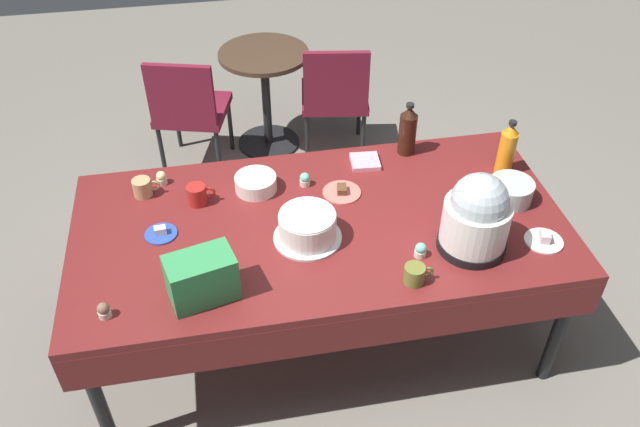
% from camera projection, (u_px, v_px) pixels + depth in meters
% --- Properties ---
extents(ground, '(9.00, 9.00, 0.00)m').
position_uv_depth(ground, '(320.00, 330.00, 3.38)').
color(ground, slate).
extents(potluck_table, '(2.20, 1.10, 0.75)m').
position_uv_depth(potluck_table, '(320.00, 232.00, 2.94)').
color(potluck_table, maroon).
rests_on(potluck_table, ground).
extents(frosted_layer_cake, '(0.30, 0.30, 0.14)m').
position_uv_depth(frosted_layer_cake, '(307.00, 227.00, 2.77)').
color(frosted_layer_cake, silver).
rests_on(frosted_layer_cake, potluck_table).
extents(slow_cooker, '(0.29, 0.29, 0.37)m').
position_uv_depth(slow_cooker, '(477.00, 216.00, 2.66)').
color(slow_cooker, black).
rests_on(slow_cooker, potluck_table).
extents(glass_salad_bowl, '(0.21, 0.21, 0.10)m').
position_uv_depth(glass_salad_bowl, '(511.00, 191.00, 2.99)').
color(glass_salad_bowl, '#B2C6BC').
rests_on(glass_salad_bowl, potluck_table).
extents(ceramic_snack_bowl, '(0.20, 0.20, 0.07)m').
position_uv_depth(ceramic_snack_bowl, '(256.00, 183.00, 3.05)').
color(ceramic_snack_bowl, silver).
rests_on(ceramic_snack_bowl, potluck_table).
extents(dessert_plate_coral, '(0.18, 0.18, 0.04)m').
position_uv_depth(dessert_plate_coral, '(342.00, 192.00, 3.05)').
color(dessert_plate_coral, '#E07266').
rests_on(dessert_plate_coral, potluck_table).
extents(dessert_plate_cobalt, '(0.14, 0.14, 0.04)m').
position_uv_depth(dessert_plate_cobalt, '(161.00, 233.00, 2.83)').
color(dessert_plate_cobalt, '#2D4CB2').
rests_on(dessert_plate_cobalt, potluck_table).
extents(dessert_plate_white, '(0.17, 0.17, 0.05)m').
position_uv_depth(dessert_plate_white, '(544.00, 240.00, 2.79)').
color(dessert_plate_white, white).
rests_on(dessert_plate_white, potluck_table).
extents(cupcake_rose, '(0.05, 0.05, 0.07)m').
position_uv_depth(cupcake_rose, '(104.00, 311.00, 2.46)').
color(cupcake_rose, beige).
rests_on(cupcake_rose, potluck_table).
extents(cupcake_lemon, '(0.05, 0.05, 0.07)m').
position_uv_depth(cupcake_lemon, '(161.00, 178.00, 3.09)').
color(cupcake_lemon, beige).
rests_on(cupcake_lemon, potluck_table).
extents(cupcake_cocoa, '(0.05, 0.05, 0.07)m').
position_uv_depth(cupcake_cocoa, '(420.00, 250.00, 2.71)').
color(cupcake_cocoa, beige).
rests_on(cupcake_cocoa, potluck_table).
extents(cupcake_mint, '(0.05, 0.05, 0.07)m').
position_uv_depth(cupcake_mint, '(305.00, 180.00, 3.08)').
color(cupcake_mint, beige).
rests_on(cupcake_mint, potluck_table).
extents(soda_bottle_orange_juice, '(0.08, 0.08, 0.29)m').
position_uv_depth(soda_bottle_orange_juice, '(507.00, 149.00, 3.10)').
color(soda_bottle_orange_juice, orange).
rests_on(soda_bottle_orange_juice, potluck_table).
extents(soda_bottle_cola, '(0.09, 0.09, 0.28)m').
position_uv_depth(soda_bottle_cola, '(408.00, 130.00, 3.23)').
color(soda_bottle_cola, '#33190F').
rests_on(soda_bottle_cola, potluck_table).
extents(coffee_mug_olive, '(0.12, 0.09, 0.08)m').
position_uv_depth(coffee_mug_olive, '(415.00, 274.00, 2.59)').
color(coffee_mug_olive, olive).
rests_on(coffee_mug_olive, potluck_table).
extents(coffee_mug_red, '(0.13, 0.09, 0.09)m').
position_uv_depth(coffee_mug_red, '(197.00, 195.00, 2.97)').
color(coffee_mug_red, '#B2231E').
rests_on(coffee_mug_red, potluck_table).
extents(coffee_mug_tan, '(0.13, 0.09, 0.09)m').
position_uv_depth(coffee_mug_tan, '(143.00, 188.00, 3.02)').
color(coffee_mug_tan, tan).
rests_on(coffee_mug_tan, potluck_table).
extents(soda_carton, '(0.29, 0.22, 0.20)m').
position_uv_depth(soda_carton, '(202.00, 278.00, 2.49)').
color(soda_carton, '#338C4C').
rests_on(soda_carton, potluck_table).
extents(paper_napkin_stack, '(0.15, 0.15, 0.02)m').
position_uv_depth(paper_napkin_stack, '(365.00, 162.00, 3.23)').
color(paper_napkin_stack, pink).
rests_on(paper_napkin_stack, potluck_table).
extents(maroon_chair_left, '(0.54, 0.54, 0.85)m').
position_uv_depth(maroon_chair_left, '(189.00, 107.00, 4.15)').
color(maroon_chair_left, maroon).
rests_on(maroon_chair_left, ground).
extents(maroon_chair_right, '(0.50, 0.50, 0.85)m').
position_uv_depth(maroon_chair_right, '(335.00, 94.00, 4.29)').
color(maroon_chair_right, maroon).
rests_on(maroon_chair_right, ground).
extents(round_cafe_table, '(0.60, 0.60, 0.72)m').
position_uv_depth(round_cafe_table, '(265.00, 82.00, 4.39)').
color(round_cafe_table, '#473323').
rests_on(round_cafe_table, ground).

